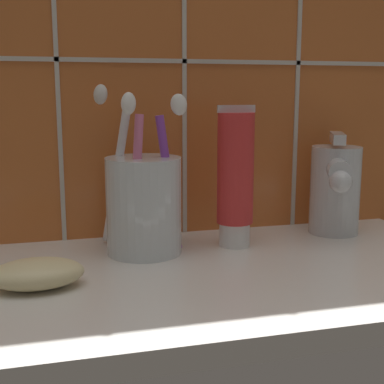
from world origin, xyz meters
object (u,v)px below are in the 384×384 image
(toothbrush_cup, at_px, (143,202))
(sink_faucet, at_px, (335,187))
(toothpaste_tube, at_px, (235,177))
(soap_bar, at_px, (37,274))

(toothbrush_cup, bearing_deg, sink_faucet, 4.10)
(sink_faucet, bearing_deg, toothbrush_cup, -60.96)
(toothbrush_cup, height_order, sink_faucet, toothbrush_cup)
(toothbrush_cup, distance_m, toothpaste_tube, 0.10)
(toothpaste_tube, bearing_deg, soap_bar, -159.18)
(toothbrush_cup, height_order, soap_bar, toothbrush_cup)
(toothbrush_cup, distance_m, sink_faucet, 0.23)
(toothbrush_cup, relative_size, sink_faucet, 1.48)
(toothpaste_tube, height_order, soap_bar, toothpaste_tube)
(toothbrush_cup, xyz_separation_m, soap_bar, (-0.11, -0.08, -0.04))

